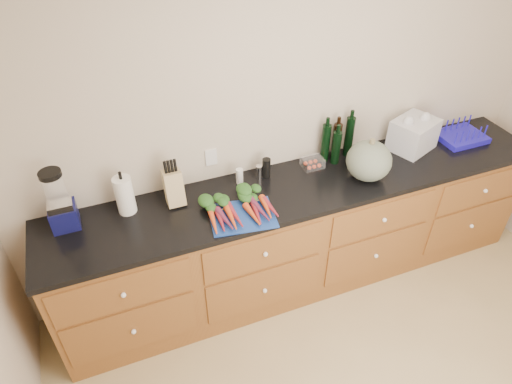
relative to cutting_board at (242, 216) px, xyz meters
name	(u,v)px	position (x,y,z in m)	size (l,w,h in m)	color
wall_back	(291,116)	(0.55, 0.48, 0.35)	(4.10, 0.05, 2.60)	beige
cabinets	(304,235)	(0.55, 0.16, -0.49)	(3.60, 0.64, 0.90)	brown
countertop	(308,186)	(0.55, 0.16, -0.03)	(3.64, 0.62, 0.04)	black
cutting_board	(242,216)	(0.00, 0.00, 0.00)	(0.41, 0.31, 0.01)	navy
carrots	(239,207)	(0.00, 0.05, 0.03)	(0.45, 0.33, 0.06)	#EC4F1B
squash	(369,161)	(0.95, 0.07, 0.13)	(0.31, 0.31, 0.28)	#546151
blender_appliance	(60,203)	(-1.03, 0.32, 0.17)	(0.16, 0.16, 0.41)	#0E0F45
paper_towel	(125,195)	(-0.66, 0.32, 0.12)	(0.11, 0.11, 0.26)	white
knife_block	(174,188)	(-0.36, 0.30, 0.11)	(0.12, 0.12, 0.23)	tan
grinder_salt	(240,176)	(0.11, 0.34, 0.05)	(0.05, 0.05, 0.11)	white
grinder_pepper	(266,168)	(0.31, 0.34, 0.07)	(0.06, 0.06, 0.15)	black
canister_chrome	(259,172)	(0.25, 0.34, 0.05)	(0.05, 0.05, 0.10)	silver
tomato_box	(313,163)	(0.66, 0.33, 0.03)	(0.15, 0.12, 0.07)	white
bottles	(337,142)	(0.87, 0.37, 0.14)	(0.26, 0.13, 0.31)	black
grocery_bag	(413,134)	(1.48, 0.28, 0.11)	(0.32, 0.26, 0.24)	silver
dish_rack	(461,135)	(1.92, 0.24, 0.03)	(0.35, 0.28, 0.14)	#1D15B8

